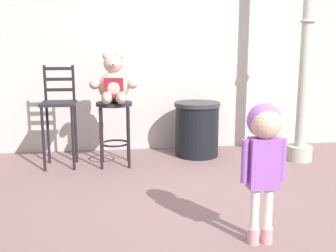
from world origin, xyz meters
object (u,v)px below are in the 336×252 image
lamppost (305,67)px  bar_chair_empty (59,110)px  bar_stool_with_teddy (115,120)px  trash_bin (197,129)px  child_walking (264,144)px  teddy_bear (114,84)px

lamppost → bar_chair_empty: lamppost is taller
bar_stool_with_teddy → trash_bin: size_ratio=1.09×
lamppost → child_walking: bearing=-122.4°
teddy_bear → child_walking: size_ratio=0.58×
child_walking → trash_bin: bearing=35.4°
trash_bin → lamppost: size_ratio=0.24×
teddy_bear → bar_stool_with_teddy: bearing=90.0°
bar_stool_with_teddy → teddy_bear: size_ratio=1.31×
bar_stool_with_teddy → trash_bin: (1.03, 0.29, -0.19)m
teddy_bear → trash_bin: 1.24m
child_walking → lamppost: 2.34m
teddy_bear → bar_chair_empty: 0.69m
child_walking → lamppost: size_ratio=0.34×
teddy_bear → lamppost: bearing=-1.9°
bar_stool_with_teddy → trash_bin: 1.09m
bar_chair_empty → trash_bin: bearing=8.5°
bar_stool_with_teddy → trash_bin: bar_stool_with_teddy is taller
child_walking → bar_stool_with_teddy: bearing=62.2°
child_walking → bar_chair_empty: (-1.62, 2.09, -0.05)m
bar_stool_with_teddy → bar_chair_empty: size_ratio=0.64×
bar_stool_with_teddy → child_walking: bearing=-64.1°
bar_chair_empty → bar_stool_with_teddy: bearing=-3.9°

